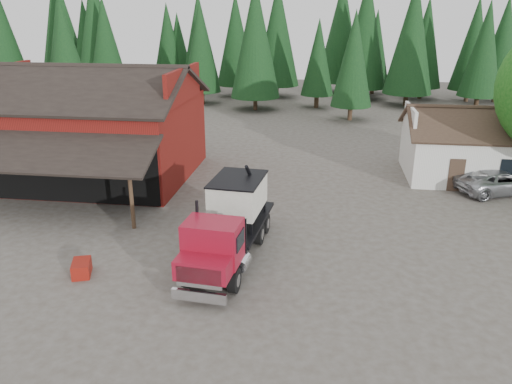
# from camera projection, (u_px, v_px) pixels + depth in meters

# --- Properties ---
(ground) EXTENTS (120.00, 120.00, 0.00)m
(ground) POSITION_uv_depth(u_px,v_px,m) (237.00, 254.00, 22.24)
(ground) COLOR #484239
(ground) RESTS_ON ground
(red_barn) EXTENTS (12.80, 13.63, 7.18)m
(red_barn) POSITION_uv_depth(u_px,v_px,m) (95.00, 135.00, 31.96)
(red_barn) COLOR maroon
(red_barn) RESTS_ON ground
(farmhouse) EXTENTS (8.60, 6.42, 4.65)m
(farmhouse) POSITION_uv_depth(u_px,v_px,m) (471.00, 152.00, 32.05)
(farmhouse) COLOR silver
(farmhouse) RESTS_ON ground
(conifer_backdrop) EXTENTS (76.00, 16.00, 16.00)m
(conifer_backdrop) POSITION_uv_depth(u_px,v_px,m) (297.00, 99.00, 61.30)
(conifer_backdrop) COLOR black
(conifer_backdrop) RESTS_ON ground
(near_pine_a) EXTENTS (4.40, 4.40, 11.40)m
(near_pine_a) POSITION_uv_depth(u_px,v_px,m) (66.00, 52.00, 48.96)
(near_pine_a) COLOR #382619
(near_pine_a) RESTS_ON ground
(near_pine_b) EXTENTS (3.96, 3.96, 10.40)m
(near_pine_b) POSITION_uv_depth(u_px,v_px,m) (354.00, 59.00, 47.33)
(near_pine_b) COLOR #382619
(near_pine_b) RESTS_ON ground
(near_pine_d) EXTENTS (5.28, 5.28, 13.40)m
(near_pine_d) POSITION_uv_depth(u_px,v_px,m) (255.00, 39.00, 51.84)
(near_pine_d) COLOR #382619
(near_pine_d) RESTS_ON ground
(feed_truck) EXTENTS (2.91, 8.40, 3.72)m
(feed_truck) POSITION_uv_depth(u_px,v_px,m) (230.00, 221.00, 21.41)
(feed_truck) COLOR black
(feed_truck) RESTS_ON ground
(silver_car) EXTENTS (5.69, 4.11, 1.44)m
(silver_car) POSITION_uv_depth(u_px,v_px,m) (499.00, 181.00, 29.46)
(silver_car) COLOR #A5A7AD
(silver_car) RESTS_ON ground
(equip_box) EXTENTS (1.02, 1.27, 0.60)m
(equip_box) POSITION_uv_depth(u_px,v_px,m) (82.00, 268.00, 20.43)
(equip_box) COLOR maroon
(equip_box) RESTS_ON ground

